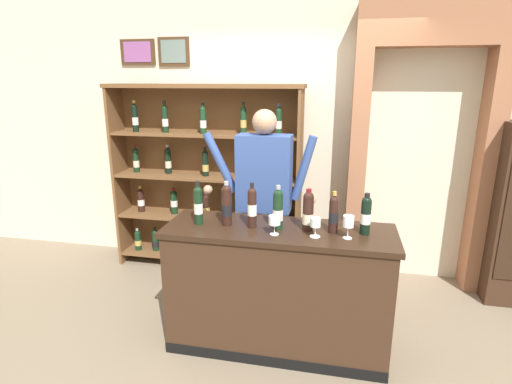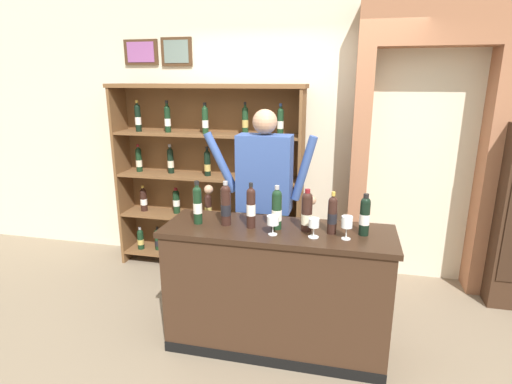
{
  "view_description": "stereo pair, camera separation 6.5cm",
  "coord_description": "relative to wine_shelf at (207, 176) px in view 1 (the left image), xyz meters",
  "views": [
    {
      "loc": [
        0.6,
        -2.71,
        2.0
      ],
      "look_at": [
        -0.06,
        0.39,
        1.12
      ],
      "focal_mm": 28.46,
      "sensor_mm": 36.0,
      "label": 1
    },
    {
      "loc": [
        0.66,
        -2.7,
        2.0
      ],
      "look_at": [
        -0.06,
        0.39,
        1.12
      ],
      "focal_mm": 28.46,
      "sensor_mm": 36.0,
      "label": 2
    }
  ],
  "objects": [
    {
      "name": "tasting_counter",
      "position": [
        0.96,
        -1.25,
        -0.54
      ],
      "size": [
        1.67,
        0.56,
        0.96
      ],
      "color": "#382316",
      "rests_on": "ground"
    },
    {
      "name": "tasting_bottle_grappa",
      "position": [
        1.34,
        -1.24,
        0.08
      ],
      "size": [
        0.07,
        0.07,
        0.3
      ],
      "color": "black",
      "rests_on": "tasting_counter"
    },
    {
      "name": "tasting_bottle_vin_santo",
      "position": [
        0.57,
        -1.24,
        0.1
      ],
      "size": [
        0.08,
        0.08,
        0.33
      ],
      "color": "black",
      "rests_on": "tasting_counter"
    },
    {
      "name": "tasting_bottle_riserva",
      "position": [
        0.36,
        -1.27,
        0.1
      ],
      "size": [
        0.07,
        0.07,
        0.33
      ],
      "color": "black",
      "rests_on": "tasting_counter"
    },
    {
      "name": "wine_glass_center",
      "position": [
        1.44,
        -1.33,
        0.06
      ],
      "size": [
        0.07,
        0.07,
        0.16
      ],
      "color": "silver",
      "rests_on": "tasting_counter"
    },
    {
      "name": "tasting_bottle_chianti",
      "position": [
        0.76,
        -1.26,
        0.1
      ],
      "size": [
        0.07,
        0.07,
        0.33
      ],
      "color": "black",
      "rests_on": "tasting_counter"
    },
    {
      "name": "tasting_bottle_prosecco",
      "position": [
        1.56,
        -1.23,
        0.09
      ],
      "size": [
        0.07,
        0.07,
        0.29
      ],
      "color": "black",
      "rests_on": "tasting_counter"
    },
    {
      "name": "tasting_bottle_brunello",
      "position": [
        0.95,
        -1.25,
        0.09
      ],
      "size": [
        0.07,
        0.07,
        0.32
      ],
      "color": "black",
      "rests_on": "tasting_counter"
    },
    {
      "name": "wine_glass_right",
      "position": [
        0.95,
        -1.37,
        0.04
      ],
      "size": [
        0.08,
        0.08,
        0.14
      ],
      "color": "silver",
      "rests_on": "tasting_counter"
    },
    {
      "name": "archway_doorway",
      "position": [
        2.11,
        0.17,
        0.51
      ],
      "size": [
        1.32,
        0.45,
        2.67
      ],
      "color": "#9E6647",
      "rests_on": "ground"
    },
    {
      "name": "wine_glass_left",
      "position": [
        1.22,
        -1.35,
        0.04
      ],
      "size": [
        0.07,
        0.07,
        0.14
      ],
      "color": "silver",
      "rests_on": "tasting_counter"
    },
    {
      "name": "ground_plane",
      "position": [
        0.77,
        -1.24,
        -1.03
      ],
      "size": [
        14.0,
        14.0,
        0.02
      ],
      "primitive_type": "cube",
      "color": "#7A6B56"
    },
    {
      "name": "back_wall",
      "position": [
        0.76,
        0.3,
        0.67
      ],
      "size": [
        12.0,
        0.19,
        3.38
      ],
      "color": "beige",
      "rests_on": "ground"
    },
    {
      "name": "tasting_bottle_rosso",
      "position": [
        1.16,
        -1.23,
        0.09
      ],
      "size": [
        0.08,
        0.08,
        0.3
      ],
      "color": "black",
      "rests_on": "tasting_counter"
    },
    {
      "name": "wine_shelf",
      "position": [
        0.0,
        0.0,
        0.0
      ],
      "size": [
        2.02,
        0.35,
        1.96
      ],
      "color": "brown",
      "rests_on": "ground"
    },
    {
      "name": "shopkeeper",
      "position": [
        0.75,
        -0.71,
        0.09
      ],
      "size": [
        0.98,
        0.22,
        1.77
      ],
      "color": "#2D3347",
      "rests_on": "ground"
    }
  ]
}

